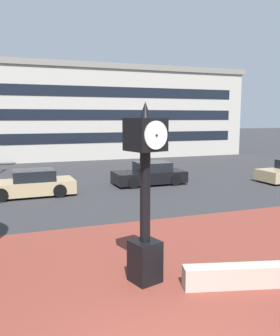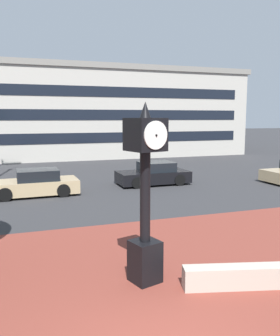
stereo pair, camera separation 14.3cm
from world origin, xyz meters
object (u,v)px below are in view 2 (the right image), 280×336
civic_building (93,113)px  street_clock (145,194)px  car_street_near (35,184)px  car_street_distant (154,174)px

civic_building → street_clock: bearing=-99.3°
street_clock → car_street_near: street_clock is taller
car_street_near → car_street_distant: bearing=-84.1°
car_street_near → car_street_distant: 6.64m
street_clock → car_street_near: (-2.00, 10.46, -1.51)m
car_street_near → civic_building: civic_building is taller
street_clock → car_street_distant: street_clock is taller
car_street_distant → civic_building: (0.54, 19.87, 3.71)m
car_street_near → civic_building: size_ratio=0.15×
street_clock → civic_building: 31.68m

